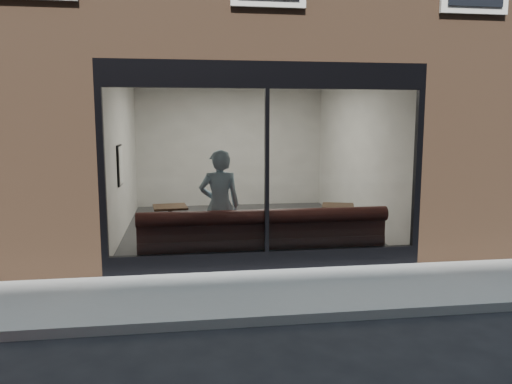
{
  "coord_description": "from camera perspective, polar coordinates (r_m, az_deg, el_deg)",
  "views": [
    {
      "loc": [
        -1.26,
        -5.44,
        2.35
      ],
      "look_at": [
        -0.12,
        2.4,
        1.19
      ],
      "focal_mm": 35.0,
      "sensor_mm": 36.0,
      "label": 1
    }
  ],
  "objects": [
    {
      "name": "cafe_table_right",
      "position": [
        9.44,
        9.35,
        -1.59
      ],
      "size": [
        0.73,
        0.73,
        0.04
      ],
      "primitive_type": "cube",
      "rotation": [
        0.0,
        0.0,
        -0.31
      ],
      "color": "#311E13",
      "rests_on": "cafe_floor"
    },
    {
      "name": "host_building_pier_left",
      "position": [
        13.69,
        -18.83,
        4.76
      ],
      "size": [
        2.5,
        12.0,
        3.2
      ],
      "primitive_type": "cube",
      "color": "brown",
      "rests_on": "ground"
    },
    {
      "name": "cafe_chair_left",
      "position": [
        9.63,
        -5.39,
        -4.35
      ],
      "size": [
        0.48,
        0.48,
        0.04
      ],
      "primitive_type": "cube",
      "rotation": [
        0.0,
        0.0,
        3.05
      ],
      "color": "#311E13",
      "rests_on": "cafe_floor"
    },
    {
      "name": "sidewalk_near",
      "position": [
        6.97,
        2.67,
        -11.3
      ],
      "size": [
        40.0,
        2.0,
        0.01
      ],
      "primitive_type": "cube",
      "color": "gray",
      "rests_on": "ground"
    },
    {
      "name": "kerb_near",
      "position": [
        6.0,
        4.64,
        -14.14
      ],
      "size": [
        40.0,
        0.1,
        0.12
      ],
      "primitive_type": "cube",
      "color": "gray",
      "rests_on": "ground"
    },
    {
      "name": "wall_poster",
      "position": [
        9.88,
        -15.2,
        2.98
      ],
      "size": [
        0.02,
        0.54,
        0.72
      ],
      "primitive_type": "cube",
      "color": "white",
      "rests_on": "cafe_wall_left"
    },
    {
      "name": "storefront_header",
      "position": [
        7.63,
        1.28,
        13.23
      ],
      "size": [
        5.0,
        0.1,
        0.4
      ],
      "primitive_type": "cube",
      "color": "black",
      "rests_on": "host_building_upper"
    },
    {
      "name": "cafe_floor",
      "position": [
        10.78,
        -1.39,
        -4.14
      ],
      "size": [
        6.0,
        6.0,
        0.0
      ],
      "primitive_type": "plane",
      "color": "#2D2D30",
      "rests_on": "ground"
    },
    {
      "name": "cafe_wall_back",
      "position": [
        13.51,
        -2.95,
        5.16
      ],
      "size": [
        5.0,
        0.0,
        5.0
      ],
      "primitive_type": "plane",
      "rotation": [
        1.57,
        0.0,
        0.0
      ],
      "color": "beige",
      "rests_on": "ground"
    },
    {
      "name": "cafe_wall_right",
      "position": [
        11.12,
        11.46,
        4.32
      ],
      "size": [
        0.0,
        6.0,
        6.0
      ],
      "primitive_type": "plane",
      "rotation": [
        1.57,
        0.0,
        -1.57
      ],
      "color": "beige",
      "rests_on": "ground"
    },
    {
      "name": "cafe_table_left",
      "position": [
        9.34,
        -9.8,
        -1.7
      ],
      "size": [
        0.67,
        0.67,
        0.04
      ],
      "primitive_type": "cube",
      "rotation": [
        0.0,
        0.0,
        0.11
      ],
      "color": "#311E13",
      "rests_on": "cafe_floor"
    },
    {
      "name": "ground",
      "position": [
        6.06,
        4.52,
        -14.48
      ],
      "size": [
        120.0,
        120.0,
        0.0
      ],
      "primitive_type": "plane",
      "color": "black",
      "rests_on": "ground"
    },
    {
      "name": "storefront_glass",
      "position": [
        7.61,
        1.28,
        2.31
      ],
      "size": [
        4.8,
        0.0,
        4.8
      ],
      "primitive_type": "plane",
      "rotation": [
        1.57,
        0.0,
        0.0
      ],
      "color": "white",
      "rests_on": "storefront_kick"
    },
    {
      "name": "host_building_backfill",
      "position": [
        16.51,
        -3.94,
        5.72
      ],
      "size": [
        5.0,
        6.0,
        3.2
      ],
      "primitive_type": "cube",
      "color": "brown",
      "rests_on": "ground"
    },
    {
      "name": "person",
      "position": [
        8.3,
        -4.17,
        -1.54
      ],
      "size": [
        0.69,
        0.46,
        1.85
      ],
      "primitive_type": "imported",
      "rotation": [
        0.0,
        0.0,
        3.16
      ],
      "color": "#8DAEC2",
      "rests_on": "cafe_floor"
    },
    {
      "name": "storefront_kick",
      "position": [
        7.91,
        1.21,
        -7.8
      ],
      "size": [
        5.0,
        0.1,
        0.3
      ],
      "primitive_type": "cube",
      "color": "black",
      "rests_on": "ground"
    },
    {
      "name": "storefront_mullion",
      "position": [
        7.64,
        1.25,
        2.34
      ],
      "size": [
        0.06,
        0.1,
        2.5
      ],
      "primitive_type": "cube",
      "color": "black",
      "rests_on": "storefront_kick"
    },
    {
      "name": "host_building_pier_right",
      "position": [
        14.37,
        12.17,
        5.17
      ],
      "size": [
        2.5,
        12.0,
        3.2
      ],
      "primitive_type": "cube",
      "color": "brown",
      "rests_on": "ground"
    },
    {
      "name": "cafe_wall_left",
      "position": [
        10.54,
        -15.01,
        3.98
      ],
      "size": [
        0.0,
        6.0,
        6.0
      ],
      "primitive_type": "plane",
      "rotation": [
        1.57,
        0.0,
        1.57
      ],
      "color": "beige",
      "rests_on": "ground"
    },
    {
      "name": "cafe_ceiling",
      "position": [
        10.55,
        -1.45,
        12.91
      ],
      "size": [
        6.0,
        6.0,
        0.0
      ],
      "primitive_type": "plane",
      "rotation": [
        3.14,
        0.0,
        0.0
      ],
      "color": "white",
      "rests_on": "host_building_upper"
    },
    {
      "name": "banquette",
      "position": [
        8.27,
        0.75,
        -6.54
      ],
      "size": [
        4.0,
        0.55,
        0.45
      ],
      "primitive_type": "cube",
      "color": "#371914",
      "rests_on": "cafe_floor"
    }
  ]
}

